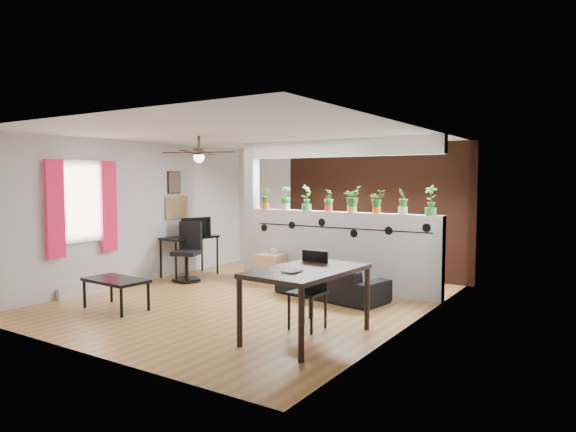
{
  "coord_description": "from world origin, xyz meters",
  "views": [
    {
      "loc": [
        4.85,
        -6.41,
        1.91
      ],
      "look_at": [
        0.31,
        0.6,
        1.31
      ],
      "focal_mm": 32.0,
      "sensor_mm": 36.0,
      "label": 1
    }
  ],
  "objects_px": {
    "potted_plant_7": "(431,199)",
    "potted_plant_1": "(286,198)",
    "office_chair": "(188,256)",
    "potted_plant_3": "(329,200)",
    "ceiling_fan": "(199,154)",
    "computer_desk": "(189,240)",
    "potted_plant_0": "(266,198)",
    "cup": "(273,251)",
    "potted_plant_2": "(307,197)",
    "dining_table": "(307,276)",
    "folding_chair": "(311,283)",
    "potted_plant_6": "(403,200)",
    "potted_plant_5": "(377,201)",
    "potted_plant_4": "(352,198)",
    "coffee_table": "(116,282)",
    "cube_shelf": "(271,269)",
    "sofa": "(331,282)"
  },
  "relations": [
    {
      "from": "potted_plant_7",
      "to": "folding_chair",
      "type": "relative_size",
      "value": 0.48
    },
    {
      "from": "ceiling_fan",
      "to": "computer_desk",
      "type": "xyz_separation_m",
      "value": [
        -1.45,
        1.27,
        -1.6
      ]
    },
    {
      "from": "cube_shelf",
      "to": "computer_desk",
      "type": "height_order",
      "value": "computer_desk"
    },
    {
      "from": "office_chair",
      "to": "potted_plant_5",
      "type": "bearing_deg",
      "value": 15.49
    },
    {
      "from": "potted_plant_7",
      "to": "cup",
      "type": "xyz_separation_m",
      "value": [
        -2.76,
        -0.34,
        -0.99
      ]
    },
    {
      "from": "potted_plant_2",
      "to": "cube_shelf",
      "type": "height_order",
      "value": "potted_plant_2"
    },
    {
      "from": "sofa",
      "to": "potted_plant_1",
      "type": "bearing_deg",
      "value": -17.43
    },
    {
      "from": "potted_plant_3",
      "to": "office_chair",
      "type": "bearing_deg",
      "value": -159.3
    },
    {
      "from": "folding_chair",
      "to": "potted_plant_4",
      "type": "bearing_deg",
      "value": 103.23
    },
    {
      "from": "cup",
      "to": "potted_plant_2",
      "type": "bearing_deg",
      "value": 34.26
    },
    {
      "from": "coffee_table",
      "to": "potted_plant_2",
      "type": "bearing_deg",
      "value": 64.78
    },
    {
      "from": "ceiling_fan",
      "to": "cup",
      "type": "relative_size",
      "value": 9.03
    },
    {
      "from": "potted_plant_4",
      "to": "potted_plant_5",
      "type": "relative_size",
      "value": 1.16
    },
    {
      "from": "potted_plant_3",
      "to": "potted_plant_7",
      "type": "xyz_separation_m",
      "value": [
        1.81,
        0.0,
        0.04
      ]
    },
    {
      "from": "dining_table",
      "to": "cube_shelf",
      "type": "bearing_deg",
      "value": 132.63
    },
    {
      "from": "potted_plant_6",
      "to": "office_chair",
      "type": "xyz_separation_m",
      "value": [
        -3.84,
        -0.94,
        -1.09
      ]
    },
    {
      "from": "potted_plant_7",
      "to": "office_chair",
      "type": "distance_m",
      "value": 4.53
    },
    {
      "from": "potted_plant_4",
      "to": "dining_table",
      "type": "relative_size",
      "value": 0.28
    },
    {
      "from": "coffee_table",
      "to": "dining_table",
      "type": "bearing_deg",
      "value": 6.78
    },
    {
      "from": "potted_plant_3",
      "to": "cube_shelf",
      "type": "bearing_deg",
      "value": -161.23
    },
    {
      "from": "coffee_table",
      "to": "potted_plant_3",
      "type": "bearing_deg",
      "value": 58.25
    },
    {
      "from": "computer_desk",
      "to": "folding_chair",
      "type": "relative_size",
      "value": 1.17
    },
    {
      "from": "potted_plant_1",
      "to": "office_chair",
      "type": "relative_size",
      "value": 0.39
    },
    {
      "from": "office_chair",
      "to": "potted_plant_3",
      "type": "bearing_deg",
      "value": 20.7
    },
    {
      "from": "cup",
      "to": "potted_plant_6",
      "type": "bearing_deg",
      "value": 8.39
    },
    {
      "from": "potted_plant_1",
      "to": "office_chair",
      "type": "xyz_separation_m",
      "value": [
        -1.58,
        -0.94,
        -1.1
      ]
    },
    {
      "from": "potted_plant_1",
      "to": "potted_plant_2",
      "type": "xyz_separation_m",
      "value": [
        0.45,
        -0.0,
        0.02
      ]
    },
    {
      "from": "potted_plant_2",
      "to": "folding_chair",
      "type": "xyz_separation_m",
      "value": [
        1.44,
        -2.29,
        -1.01
      ]
    },
    {
      "from": "office_chair",
      "to": "dining_table",
      "type": "distance_m",
      "value": 4.05
    },
    {
      "from": "potted_plant_1",
      "to": "office_chair",
      "type": "distance_m",
      "value": 2.14
    },
    {
      "from": "cup",
      "to": "folding_chair",
      "type": "relative_size",
      "value": 0.13
    },
    {
      "from": "potted_plant_6",
      "to": "office_chair",
      "type": "relative_size",
      "value": 0.39
    },
    {
      "from": "ceiling_fan",
      "to": "potted_plant_7",
      "type": "height_order",
      "value": "ceiling_fan"
    },
    {
      "from": "potted_plant_6",
      "to": "cup",
      "type": "height_order",
      "value": "potted_plant_6"
    },
    {
      "from": "potted_plant_5",
      "to": "potted_plant_0",
      "type": "bearing_deg",
      "value": -180.0
    },
    {
      "from": "potted_plant_4",
      "to": "sofa",
      "type": "bearing_deg",
      "value": -93.12
    },
    {
      "from": "potted_plant_1",
      "to": "computer_desk",
      "type": "relative_size",
      "value": 0.37
    },
    {
      "from": "folding_chair",
      "to": "potted_plant_3",
      "type": "bearing_deg",
      "value": 113.38
    },
    {
      "from": "potted_plant_7",
      "to": "folding_chair",
      "type": "distance_m",
      "value": 2.63
    },
    {
      "from": "potted_plant_0",
      "to": "computer_desk",
      "type": "relative_size",
      "value": 0.34
    },
    {
      "from": "cube_shelf",
      "to": "coffee_table",
      "type": "bearing_deg",
      "value": -110.5
    },
    {
      "from": "ceiling_fan",
      "to": "potted_plant_5",
      "type": "bearing_deg",
      "value": 38.33
    },
    {
      "from": "potted_plant_7",
      "to": "potted_plant_1",
      "type": "bearing_deg",
      "value": 180.0
    },
    {
      "from": "potted_plant_6",
      "to": "potted_plant_7",
      "type": "relative_size",
      "value": 0.89
    },
    {
      "from": "potted_plant_2",
      "to": "potted_plant_0",
      "type": "bearing_deg",
      "value": 180.0
    },
    {
      "from": "potted_plant_6",
      "to": "dining_table",
      "type": "relative_size",
      "value": 0.26
    },
    {
      "from": "dining_table",
      "to": "folding_chair",
      "type": "distance_m",
      "value": 0.47
    },
    {
      "from": "sofa",
      "to": "potted_plant_4",
      "type": "bearing_deg",
      "value": -83.41
    },
    {
      "from": "potted_plant_4",
      "to": "cup",
      "type": "xyz_separation_m",
      "value": [
        -1.4,
        -0.34,
        -0.97
      ]
    },
    {
      "from": "potted_plant_3",
      "to": "office_chair",
      "type": "relative_size",
      "value": 0.36
    }
  ]
}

